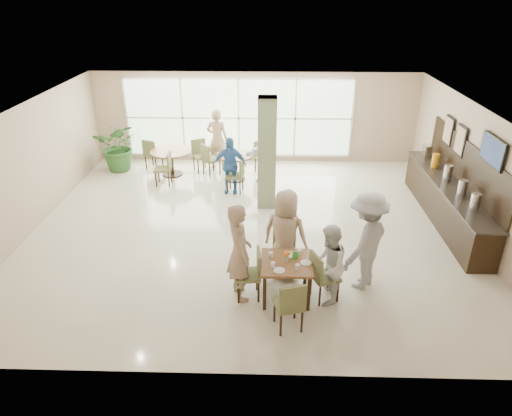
{
  "coord_description": "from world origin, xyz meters",
  "views": [
    {
      "loc": [
        0.44,
        -9.42,
        5.18
      ],
      "look_at": [
        0.2,
        -1.2,
        1.1
      ],
      "focal_mm": 32.0,
      "sensor_mm": 36.0,
      "label": 1
    }
  ],
  "objects_px": {
    "teen_far": "(285,235)",
    "adult_standing": "(217,139)",
    "round_table_left": "(171,156)",
    "round_table_right": "(235,161)",
    "teen_right": "(329,265)",
    "main_table": "(286,266)",
    "teen_standing": "(366,241)",
    "adult_a": "(230,165)",
    "buffet_counter": "(447,199)",
    "teen_left": "(239,252)",
    "adult_b": "(265,150)",
    "potted_plant": "(119,146)"
  },
  "relations": [
    {
      "from": "teen_left",
      "to": "adult_a",
      "type": "distance_m",
      "value": 4.67
    },
    {
      "from": "round_table_left",
      "to": "potted_plant",
      "type": "height_order",
      "value": "potted_plant"
    },
    {
      "from": "main_table",
      "to": "teen_standing",
      "type": "xyz_separation_m",
      "value": [
        1.45,
        0.41,
        0.31
      ]
    },
    {
      "from": "teen_left",
      "to": "round_table_right",
      "type": "bearing_deg",
      "value": -16.04
    },
    {
      "from": "round_table_right",
      "to": "buffet_counter",
      "type": "height_order",
      "value": "buffet_counter"
    },
    {
      "from": "teen_right",
      "to": "main_table",
      "type": "bearing_deg",
      "value": -85.22
    },
    {
      "from": "round_table_left",
      "to": "round_table_right",
      "type": "xyz_separation_m",
      "value": [
        1.9,
        -0.31,
        -0.04
      ]
    },
    {
      "from": "round_table_right",
      "to": "buffet_counter",
      "type": "bearing_deg",
      "value": -24.74
    },
    {
      "from": "round_table_right",
      "to": "buffet_counter",
      "type": "relative_size",
      "value": 0.21
    },
    {
      "from": "main_table",
      "to": "round_table_right",
      "type": "relative_size",
      "value": 0.9
    },
    {
      "from": "round_table_right",
      "to": "teen_far",
      "type": "distance_m",
      "value": 5.02
    },
    {
      "from": "potted_plant",
      "to": "adult_b",
      "type": "distance_m",
      "value": 4.46
    },
    {
      "from": "teen_right",
      "to": "teen_far",
      "type": "bearing_deg",
      "value": -125.21
    },
    {
      "from": "main_table",
      "to": "teen_right",
      "type": "relative_size",
      "value": 0.6
    },
    {
      "from": "buffet_counter",
      "to": "adult_a",
      "type": "relative_size",
      "value": 3.03
    },
    {
      "from": "teen_far",
      "to": "teen_right",
      "type": "distance_m",
      "value": 1.09
    },
    {
      "from": "teen_far",
      "to": "adult_standing",
      "type": "relative_size",
      "value": 0.97
    },
    {
      "from": "teen_far",
      "to": "teen_standing",
      "type": "xyz_separation_m",
      "value": [
        1.46,
        -0.29,
        0.06
      ]
    },
    {
      "from": "buffet_counter",
      "to": "adult_b",
      "type": "distance_m",
      "value": 5.01
    },
    {
      "from": "round_table_right",
      "to": "teen_standing",
      "type": "xyz_separation_m",
      "value": [
        2.76,
        -5.12,
        0.41
      ]
    },
    {
      "from": "main_table",
      "to": "teen_left",
      "type": "height_order",
      "value": "teen_left"
    },
    {
      "from": "round_table_right",
      "to": "main_table",
      "type": "bearing_deg",
      "value": -76.66
    },
    {
      "from": "teen_standing",
      "to": "adult_a",
      "type": "height_order",
      "value": "teen_standing"
    },
    {
      "from": "potted_plant",
      "to": "adult_standing",
      "type": "distance_m",
      "value": 2.96
    },
    {
      "from": "round_table_right",
      "to": "teen_left",
      "type": "distance_m",
      "value": 5.57
    },
    {
      "from": "round_table_right",
      "to": "buffet_counter",
      "type": "distance_m",
      "value": 5.76
    },
    {
      "from": "round_table_left",
      "to": "teen_left",
      "type": "height_order",
      "value": "teen_left"
    },
    {
      "from": "round_table_right",
      "to": "adult_b",
      "type": "distance_m",
      "value": 0.95
    },
    {
      "from": "round_table_left",
      "to": "potted_plant",
      "type": "xyz_separation_m",
      "value": [
        -1.63,
        0.36,
        0.16
      ]
    },
    {
      "from": "potted_plant",
      "to": "adult_a",
      "type": "xyz_separation_m",
      "value": [
        3.47,
        -1.57,
        0.02
      ]
    },
    {
      "from": "potted_plant",
      "to": "adult_a",
      "type": "height_order",
      "value": "adult_a"
    },
    {
      "from": "potted_plant",
      "to": "teen_right",
      "type": "relative_size",
      "value": 1.0
    },
    {
      "from": "round_table_left",
      "to": "teen_right",
      "type": "relative_size",
      "value": 0.8
    },
    {
      "from": "round_table_right",
      "to": "teen_standing",
      "type": "distance_m",
      "value": 5.83
    },
    {
      "from": "main_table",
      "to": "buffet_counter",
      "type": "xyz_separation_m",
      "value": [
        3.92,
        3.13,
        -0.1
      ]
    },
    {
      "from": "teen_right",
      "to": "round_table_left",
      "type": "bearing_deg",
      "value": -134.64
    },
    {
      "from": "teen_right",
      "to": "adult_standing",
      "type": "distance_m",
      "value": 7.01
    },
    {
      "from": "round_table_left",
      "to": "main_table",
      "type": "bearing_deg",
      "value": -61.2
    },
    {
      "from": "round_table_left",
      "to": "teen_far",
      "type": "xyz_separation_m",
      "value": [
        3.21,
        -5.15,
        0.31
      ]
    },
    {
      "from": "buffet_counter",
      "to": "potted_plant",
      "type": "bearing_deg",
      "value": 160.63
    },
    {
      "from": "round_table_left",
      "to": "adult_a",
      "type": "xyz_separation_m",
      "value": [
        1.83,
        -1.21,
        0.18
      ]
    },
    {
      "from": "main_table",
      "to": "teen_far",
      "type": "height_order",
      "value": "teen_far"
    },
    {
      "from": "teen_right",
      "to": "teen_standing",
      "type": "xyz_separation_m",
      "value": [
        0.72,
        0.5,
        0.21
      ]
    },
    {
      "from": "teen_far",
      "to": "adult_standing",
      "type": "distance_m",
      "value": 6.01
    },
    {
      "from": "potted_plant",
      "to": "adult_standing",
      "type": "relative_size",
      "value": 0.81
    },
    {
      "from": "main_table",
      "to": "teen_right",
      "type": "bearing_deg",
      "value": -6.98
    },
    {
      "from": "teen_right",
      "to": "buffet_counter",
      "type": "bearing_deg",
      "value": 147.01
    },
    {
      "from": "round_table_left",
      "to": "potted_plant",
      "type": "distance_m",
      "value": 1.68
    },
    {
      "from": "teen_left",
      "to": "main_table",
      "type": "bearing_deg",
      "value": -111.0
    },
    {
      "from": "round_table_left",
      "to": "round_table_right",
      "type": "distance_m",
      "value": 1.93
    }
  ]
}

